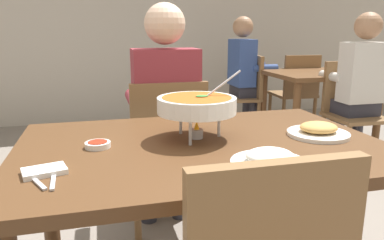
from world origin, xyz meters
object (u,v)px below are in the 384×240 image
Objects in this scene: appetizer_plate at (318,131)px; chair_bg_left at (350,107)px; sauce_dish at (98,144)px; chair_bg_right at (297,89)px; patron_bg_middle at (245,69)px; patron_bg_left at (359,81)px; dining_table_main at (202,169)px; dining_table_far at (319,86)px; rice_plate at (270,160)px; chair_bg_middle at (246,91)px; chair_diner_main at (167,147)px; diner_main at (165,106)px; curry_bowl at (197,105)px.

chair_bg_left is (1.31, 1.50, -0.27)m from appetizer_plate.
chair_bg_left is at bearing 33.59° from sauce_dish.
chair_bg_right is 0.66m from patron_bg_middle.
patron_bg_left reaches higher than chair_bg_right.
dining_table_far is at bearing 47.75° from dining_table_main.
rice_plate is (0.13, -0.29, 0.13)m from dining_table_main.
chair_bg_middle is (1.60, 2.46, -0.26)m from sauce_dish.
chair_diner_main is at bearing -157.64° from chair_bg_left.
chair_bg_right is at bearing -5.24° from patron_bg_middle.
sauce_dish is 0.10× the size of chair_bg_left.
chair_bg_left is (2.16, 1.43, -0.26)m from sauce_dish.
patron_bg_left is (1.80, 0.65, 0.00)m from diner_main.
sauce_dish reaches higher than dining_table_far.
diner_main and patron_bg_middle have the same top height.
appetizer_plate is 0.27× the size of chair_bg_middle.
patron_bg_left reaches higher than dining_table_far.
dining_table_main is 0.77m from diner_main.
patron_bg_middle is at bearing 136.06° from dining_table_far.
patron_bg_left is at bearing 19.80° from diner_main.
chair_diner_main is 2.71× the size of curry_bowl.
dining_table_far is 0.76× the size of patron_bg_left.
patron_bg_middle is at bearing 118.04° from chair_bg_left.
rice_plate is 0.43m from appetizer_plate.
chair_bg_left is 1.23m from patron_bg_middle.
rice_plate is at bearing -121.66° from chair_bg_right.
chair_bg_right is at bearing 85.26° from dining_table_far.
dining_table_main is 0.34m from rice_plate.
patron_bg_middle is at bearing 55.37° from diner_main.
chair_bg_left is (1.78, 1.47, -0.15)m from dining_table_main.
patron_bg_middle is (1.59, 2.50, -0.03)m from sauce_dish.
rice_plate is 0.18× the size of patron_bg_left.
chair_bg_middle is 0.24m from patron_bg_middle.
chair_diner_main is 1.00× the size of chair_bg_left.
curry_bowl is 2.76m from chair_bg_middle.
chair_diner_main is 0.69× the size of patron_bg_left.
diner_main is 1.93m from chair_bg_left.
dining_table_far is at bearing -43.94° from patron_bg_middle.
chair_bg_left is at bearing 21.45° from diner_main.
curry_bowl reaches higher than chair_bg_left.
appetizer_plate is 0.27× the size of chair_bg_left.
rice_plate is 2.67× the size of sauce_dish.
diner_main is 1.06m from rice_plate.
diner_main is 2.14m from patron_bg_middle.
chair_bg_left reaches higher than appetizer_plate.
chair_bg_middle is at bearing 63.85° from dining_table_main.
chair_bg_middle is 0.69× the size of patron_bg_left.
patron_bg_middle is (-0.57, 1.06, 0.24)m from chair_bg_left.
curry_bowl is 0.39m from rice_plate.
diner_main is (0.00, 0.03, 0.24)m from chair_diner_main.
rice_plate is at bearing -82.87° from diner_main.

